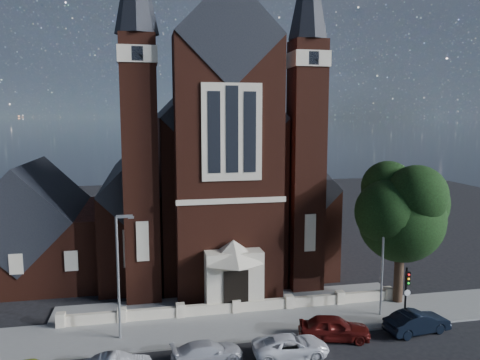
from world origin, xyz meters
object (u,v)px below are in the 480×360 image
(street_lamp_right, at_px, (384,253))
(car_silver_b, at_px, (207,352))
(car_navy, at_px, (417,322))
(street_lamp_left, at_px, (119,270))
(church, at_px, (206,174))
(parish_hall, at_px, (34,232))
(car_dark_red, at_px, (334,328))
(street_tree, at_px, (405,214))
(traffic_signal, at_px, (407,288))
(car_white_suv, at_px, (291,346))

(street_lamp_right, relative_size, car_silver_b, 1.93)
(street_lamp_right, relative_size, car_navy, 1.83)
(street_lamp_left, height_order, car_navy, street_lamp_left)
(street_lamp_right, bearing_deg, street_lamp_left, 180.00)
(church, height_order, street_lamp_right, church)
(car_silver_b, bearing_deg, car_navy, -93.00)
(parish_hall, bearing_deg, car_silver_b, -53.73)
(car_silver_b, relative_size, car_dark_red, 0.93)
(car_silver_b, distance_m, car_dark_red, 8.38)
(church, distance_m, street_lamp_right, 21.76)
(street_tree, bearing_deg, church, 126.17)
(parish_hall, relative_size, street_lamp_left, 1.51)
(traffic_signal, distance_m, car_silver_b, 14.23)
(church, distance_m, car_navy, 25.57)
(car_dark_red, bearing_deg, car_navy, -77.80)
(parish_hall, distance_m, car_navy, 32.07)
(parish_hall, distance_m, car_dark_red, 27.29)
(traffic_signal, relative_size, car_dark_red, 0.89)
(parish_hall, relative_size, traffic_signal, 3.05)
(parish_hall, relative_size, car_navy, 2.76)
(traffic_signal, distance_m, car_white_suv, 9.55)
(church, height_order, parish_hall, church)
(church, height_order, car_navy, church)
(car_silver_b, relative_size, car_white_suv, 0.92)
(car_silver_b, bearing_deg, street_tree, -77.33)
(street_tree, height_order, car_silver_b, street_tree)
(street_lamp_left, relative_size, traffic_signal, 2.02)
(street_lamp_right, height_order, car_navy, street_lamp_right)
(car_white_suv, bearing_deg, car_navy, -79.71)
(street_lamp_left, xyz_separation_m, car_navy, (18.99, -2.86, -3.87))
(parish_hall, relative_size, car_dark_red, 2.71)
(parish_hall, bearing_deg, traffic_signal, -29.98)
(car_navy, bearing_deg, street_lamp_left, 72.80)
(church, distance_m, street_lamp_left, 20.84)
(street_tree, height_order, car_navy, street_tree)
(church, height_order, street_tree, church)
(street_tree, xyz_separation_m, street_lamp_right, (-2.51, -1.71, -2.36))
(church, relative_size, car_silver_b, 8.34)
(street_tree, distance_m, car_navy, 7.87)
(traffic_signal, bearing_deg, church, 118.20)
(church, relative_size, street_lamp_right, 4.31)
(street_lamp_left, distance_m, car_white_suv, 11.47)
(parish_hall, xyz_separation_m, car_silver_b, (13.09, -17.84, -3.40))
(traffic_signal, relative_size, car_navy, 0.91)
(street_tree, bearing_deg, parish_hall, 156.74)
(car_navy, bearing_deg, car_silver_b, 85.36)
(parish_hall, height_order, car_dark_red, parish_hall)
(car_silver_b, distance_m, car_white_suv, 4.93)
(street_tree, height_order, car_white_suv, street_tree)
(street_lamp_left, xyz_separation_m, car_white_suv, (9.92, -4.16, -3.97))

